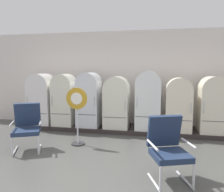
{
  "coord_description": "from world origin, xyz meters",
  "views": [
    {
      "loc": [
        1.01,
        -3.22,
        1.78
      ],
      "look_at": [
        -0.2,
        2.75,
        1.04
      ],
      "focal_mm": 35.3,
      "sensor_mm": 36.0,
      "label": 1
    }
  ],
  "objects_px": {
    "refrigerator_0": "(42,98)",
    "armchair_right": "(168,146)",
    "refrigerator_1": "(64,98)",
    "refrigerator_6": "(212,103)",
    "refrigerator_3": "(117,101)",
    "refrigerator_4": "(148,99)",
    "refrigerator_2": "(89,98)",
    "sign_stand": "(77,116)",
    "armchair_left": "(27,125)",
    "refrigerator_5": "(178,103)"
  },
  "relations": [
    {
      "from": "refrigerator_0",
      "to": "sign_stand",
      "type": "distance_m",
      "value": 2.11
    },
    {
      "from": "sign_stand",
      "to": "refrigerator_6",
      "type": "bearing_deg",
      "value": 22.21
    },
    {
      "from": "refrigerator_4",
      "to": "refrigerator_5",
      "type": "relative_size",
      "value": 1.12
    },
    {
      "from": "refrigerator_2",
      "to": "refrigerator_3",
      "type": "distance_m",
      "value": 0.83
    },
    {
      "from": "refrigerator_4",
      "to": "refrigerator_6",
      "type": "distance_m",
      "value": 1.67
    },
    {
      "from": "refrigerator_1",
      "to": "refrigerator_3",
      "type": "distance_m",
      "value": 1.6
    },
    {
      "from": "refrigerator_1",
      "to": "refrigerator_6",
      "type": "height_order",
      "value": "refrigerator_1"
    },
    {
      "from": "refrigerator_0",
      "to": "refrigerator_5",
      "type": "bearing_deg",
      "value": -0.41
    },
    {
      "from": "refrigerator_2",
      "to": "refrigerator_5",
      "type": "height_order",
      "value": "refrigerator_2"
    },
    {
      "from": "refrigerator_0",
      "to": "armchair_left",
      "type": "xyz_separation_m",
      "value": [
        0.65,
        -1.83,
        -0.37
      ]
    },
    {
      "from": "refrigerator_0",
      "to": "refrigerator_5",
      "type": "height_order",
      "value": "refrigerator_0"
    },
    {
      "from": "refrigerator_1",
      "to": "refrigerator_4",
      "type": "relative_size",
      "value": 0.94
    },
    {
      "from": "refrigerator_1",
      "to": "refrigerator_3",
      "type": "xyz_separation_m",
      "value": [
        1.6,
        -0.01,
        -0.04
      ]
    },
    {
      "from": "sign_stand",
      "to": "refrigerator_4",
      "type": "bearing_deg",
      "value": 39.28
    },
    {
      "from": "refrigerator_2",
      "to": "sign_stand",
      "type": "distance_m",
      "value": 1.37
    },
    {
      "from": "refrigerator_2",
      "to": "refrigerator_4",
      "type": "xyz_separation_m",
      "value": [
        1.71,
        -0.04,
        0.02
      ]
    },
    {
      "from": "armchair_left",
      "to": "sign_stand",
      "type": "relative_size",
      "value": 0.76
    },
    {
      "from": "refrigerator_3",
      "to": "armchair_left",
      "type": "bearing_deg",
      "value": -133.17
    },
    {
      "from": "armchair_left",
      "to": "armchair_right",
      "type": "distance_m",
      "value": 3.1
    },
    {
      "from": "refrigerator_3",
      "to": "refrigerator_5",
      "type": "distance_m",
      "value": 1.69
    },
    {
      "from": "refrigerator_4",
      "to": "refrigerator_2",
      "type": "bearing_deg",
      "value": 178.77
    },
    {
      "from": "refrigerator_5",
      "to": "sign_stand",
      "type": "height_order",
      "value": "refrigerator_5"
    },
    {
      "from": "refrigerator_1",
      "to": "refrigerator_2",
      "type": "bearing_deg",
      "value": 3.54
    },
    {
      "from": "refrigerator_1",
      "to": "armchair_right",
      "type": "relative_size",
      "value": 1.48
    },
    {
      "from": "armchair_left",
      "to": "armchair_right",
      "type": "relative_size",
      "value": 1.0
    },
    {
      "from": "refrigerator_1",
      "to": "refrigerator_3",
      "type": "height_order",
      "value": "refrigerator_1"
    },
    {
      "from": "armchair_left",
      "to": "armchair_right",
      "type": "xyz_separation_m",
      "value": [
        3.0,
        -0.77,
        0.0
      ]
    },
    {
      "from": "refrigerator_2",
      "to": "armchair_left",
      "type": "relative_size",
      "value": 1.53
    },
    {
      "from": "refrigerator_0",
      "to": "armchair_right",
      "type": "relative_size",
      "value": 1.49
    },
    {
      "from": "refrigerator_4",
      "to": "sign_stand",
      "type": "distance_m",
      "value": 2.08
    },
    {
      "from": "armchair_right",
      "to": "refrigerator_1",
      "type": "bearing_deg",
      "value": 138.3
    },
    {
      "from": "refrigerator_1",
      "to": "refrigerator_6",
      "type": "xyz_separation_m",
      "value": [
        4.15,
        0.04,
        -0.03
      ]
    },
    {
      "from": "refrigerator_5",
      "to": "refrigerator_6",
      "type": "bearing_deg",
      "value": 3.11
    },
    {
      "from": "refrigerator_0",
      "to": "armchair_left",
      "type": "distance_m",
      "value": 1.98
    },
    {
      "from": "refrigerator_5",
      "to": "refrigerator_6",
      "type": "relative_size",
      "value": 0.97
    },
    {
      "from": "sign_stand",
      "to": "refrigerator_0",
      "type": "bearing_deg",
      "value": 141.2
    },
    {
      "from": "refrigerator_2",
      "to": "armchair_left",
      "type": "xyz_separation_m",
      "value": [
        -0.86,
        -1.86,
        -0.4
      ]
    },
    {
      "from": "refrigerator_5",
      "to": "sign_stand",
      "type": "bearing_deg",
      "value": -151.86
    },
    {
      "from": "refrigerator_6",
      "to": "armchair_left",
      "type": "height_order",
      "value": "refrigerator_6"
    },
    {
      "from": "refrigerator_5",
      "to": "refrigerator_4",
      "type": "bearing_deg",
      "value": 178.69
    },
    {
      "from": "armchair_right",
      "to": "armchair_left",
      "type": "bearing_deg",
      "value": 165.57
    },
    {
      "from": "refrigerator_1",
      "to": "refrigerator_4",
      "type": "height_order",
      "value": "refrigerator_4"
    },
    {
      "from": "refrigerator_3",
      "to": "refrigerator_4",
      "type": "xyz_separation_m",
      "value": [
        0.88,
        0.02,
        0.09
      ]
    },
    {
      "from": "refrigerator_1",
      "to": "refrigerator_5",
      "type": "xyz_separation_m",
      "value": [
        3.29,
        -0.01,
        -0.05
      ]
    },
    {
      "from": "refrigerator_2",
      "to": "refrigerator_5",
      "type": "distance_m",
      "value": 2.52
    },
    {
      "from": "refrigerator_5",
      "to": "armchair_left",
      "type": "height_order",
      "value": "refrigerator_5"
    },
    {
      "from": "refrigerator_2",
      "to": "refrigerator_6",
      "type": "bearing_deg",
      "value": -0.14
    },
    {
      "from": "refrigerator_2",
      "to": "armchair_right",
      "type": "height_order",
      "value": "refrigerator_2"
    },
    {
      "from": "refrigerator_1",
      "to": "sign_stand",
      "type": "distance_m",
      "value": 1.58
    },
    {
      "from": "refrigerator_4",
      "to": "armchair_right",
      "type": "distance_m",
      "value": 2.66
    }
  ]
}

